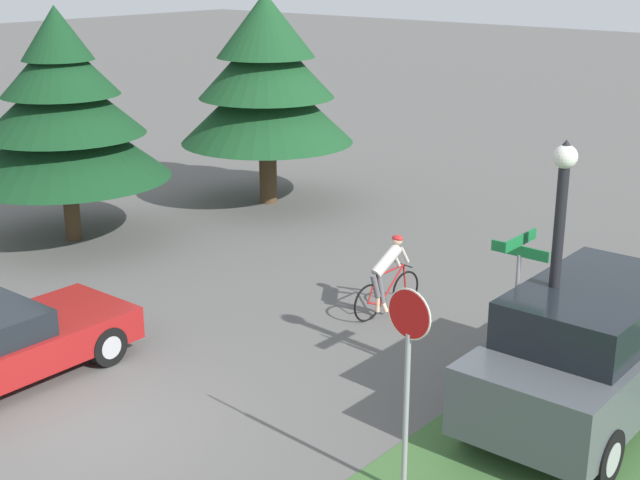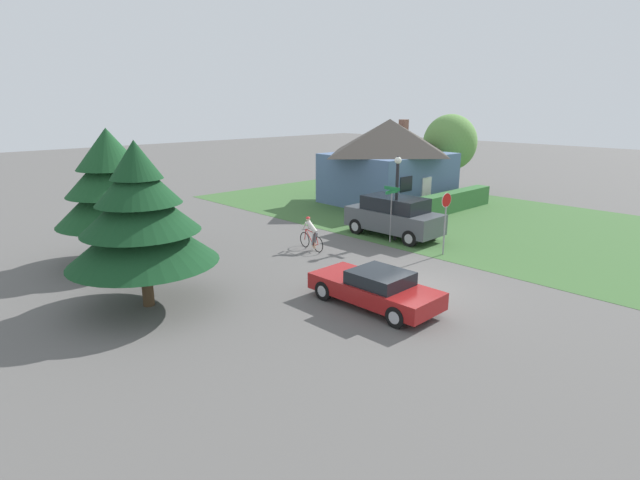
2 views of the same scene
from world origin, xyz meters
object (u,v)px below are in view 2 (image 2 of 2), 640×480
at_px(parked_suv_right, 394,216).
at_px(street_name_sign, 391,204).
at_px(cottage_house, 389,160).
at_px(conifer_tall_far, 111,183).
at_px(cyclist, 311,234).
at_px(deciduous_tree_right, 450,143).
at_px(street_lamp, 397,189).
at_px(sedan_left_lane, 375,288).
at_px(stop_sign, 446,212).
at_px(conifer_tall_near, 141,217).

xyz_separation_m(parked_suv_right, street_name_sign, (-0.98, -0.57, 0.83)).
height_order(cottage_house, conifer_tall_far, conifer_tall_far).
relative_size(cyclist, deciduous_tree_right, 0.31).
height_order(street_name_sign, deciduous_tree_right, deciduous_tree_right).
bearing_deg(street_lamp, cyclist, 158.01).
xyz_separation_m(sedan_left_lane, street_lamp, (7.08, 4.70, 1.92)).
relative_size(stop_sign, street_name_sign, 1.02).
bearing_deg(sedan_left_lane, street_name_sign, -55.80).
height_order(stop_sign, conifer_tall_near, conifer_tall_near).
height_order(cyclist, street_lamp, street_lamp).
xyz_separation_m(conifer_tall_near, conifer_tall_far, (1.27, 5.40, 0.32)).
distance_m(sedan_left_lane, deciduous_tree_right, 23.78).
xyz_separation_m(cyclist, stop_sign, (3.65, -4.65, 1.19)).
height_order(cyclist, street_name_sign, street_name_sign).
bearing_deg(cottage_house, stop_sign, -128.19).
relative_size(cottage_house, conifer_tall_far, 1.48).
distance_m(stop_sign, street_lamp, 3.10).
height_order(sedan_left_lane, conifer_tall_near, conifer_tall_near).
bearing_deg(cyclist, parked_suv_right, -97.73).
bearing_deg(stop_sign, parked_suv_right, -100.05).
bearing_deg(conifer_tall_near, street_name_sign, -3.12).
xyz_separation_m(parked_suv_right, street_lamp, (-0.47, -0.46, 1.51)).
relative_size(street_lamp, deciduous_tree_right, 0.72).
bearing_deg(conifer_tall_far, cottage_house, 1.81).
relative_size(cottage_house, cyclist, 4.67).
distance_m(cottage_house, street_name_sign, 10.48).
bearing_deg(street_lamp, deciduous_tree_right, 23.08).
distance_m(cyclist, conifer_tall_far, 8.72).
relative_size(stop_sign, conifer_tall_far, 0.50).
bearing_deg(conifer_tall_far, street_name_sign, -29.58).
height_order(parked_suv_right, deciduous_tree_right, deciduous_tree_right).
bearing_deg(cottage_house, conifer_tall_far, -176.62).
distance_m(sedan_left_lane, stop_sign, 7.00).
xyz_separation_m(cyclist, street_name_sign, (3.55, -1.75, 1.15)).
height_order(sedan_left_lane, stop_sign, stop_sign).
bearing_deg(parked_suv_right, cottage_house, -50.05).
bearing_deg(cyclist, stop_sign, -135.03).
bearing_deg(stop_sign, cyclist, -47.61).
height_order(cottage_house, deciduous_tree_right, deciduous_tree_right).
relative_size(sedan_left_lane, conifer_tall_near, 0.83).
height_order(sedan_left_lane, street_name_sign, street_name_sign).
distance_m(street_lamp, conifer_tall_near, 12.47).
xyz_separation_m(stop_sign, conifer_tall_near, (-12.03, 3.55, 1.10)).
relative_size(cyclist, conifer_tall_far, 0.32).
xyz_separation_m(cottage_house, cyclist, (-11.59, -4.90, -2.13)).
relative_size(cyclist, street_lamp, 0.43).
relative_size(conifer_tall_near, conifer_tall_far, 0.97).
bearing_deg(deciduous_tree_right, street_lamp, -156.92).
bearing_deg(deciduous_tree_right, conifer_tall_far, -180.00).
bearing_deg(parked_suv_right, sedan_left_lane, 123.59).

